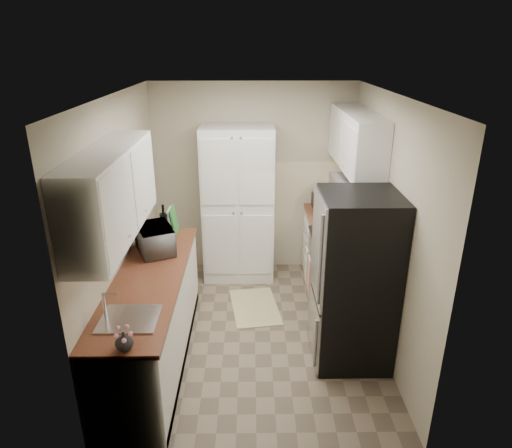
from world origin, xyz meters
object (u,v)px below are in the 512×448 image
refrigerator (355,280)px  pantry_cabinet (238,205)px  microwave (155,239)px  electric_range (340,275)px  wine_bottle (164,222)px  toaster_oven (327,202)px

refrigerator → pantry_cabinet: bearing=123.5°
refrigerator → microwave: 2.04m
electric_range → wine_bottle: size_ratio=3.33×
refrigerator → wine_bottle: (-1.94, 0.90, 0.24)m
pantry_cabinet → wine_bottle: pantry_cabinet is taller
pantry_cabinet → toaster_oven: pantry_cabinet is taller
electric_range → refrigerator: size_ratio=0.66×
pantry_cabinet → refrigerator: bearing=-56.5°
refrigerator → toaster_oven: size_ratio=3.97×
pantry_cabinet → microwave: 1.46m
electric_range → wine_bottle: bearing=177.0°
electric_range → wine_bottle: (-1.97, 0.10, 0.61)m
electric_range → toaster_oven: 1.06m
toaster_oven → pantry_cabinet: bearing=177.0°
microwave → wine_bottle: size_ratio=1.45×
pantry_cabinet → wine_bottle: 1.15m
microwave → toaster_oven: (1.95, 1.18, -0.01)m
pantry_cabinet → microwave: size_ratio=4.08×
refrigerator → toaster_oven: bearing=90.2°
toaster_oven → microwave: bearing=-150.5°
microwave → refrigerator: bearing=-129.2°
pantry_cabinet → wine_bottle: bearing=-134.1°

